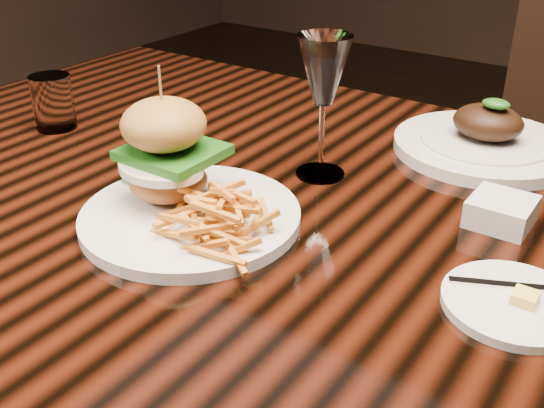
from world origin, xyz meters
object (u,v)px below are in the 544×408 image
Objects in this scene: dining_table at (336,262)px; burger_plate at (184,186)px; far_dish at (485,141)px; wine_glass at (324,75)px.

dining_table is 5.95× the size of burger_plate.
burger_plate is at bearing -119.61° from far_dish.
far_dish is (0.24, 0.41, -0.03)m from burger_plate.
burger_plate is 0.99× the size of far_dish.
burger_plate reaches higher than far_dish.
dining_table is at bearing -107.14° from far_dish.
far_dish is at bearing 72.62° from burger_plate.
dining_table is 8.15× the size of wine_glass.
wine_glass is (-0.07, 0.08, 0.22)m from dining_table.
far_dish is (0.16, 0.21, -0.13)m from wine_glass.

